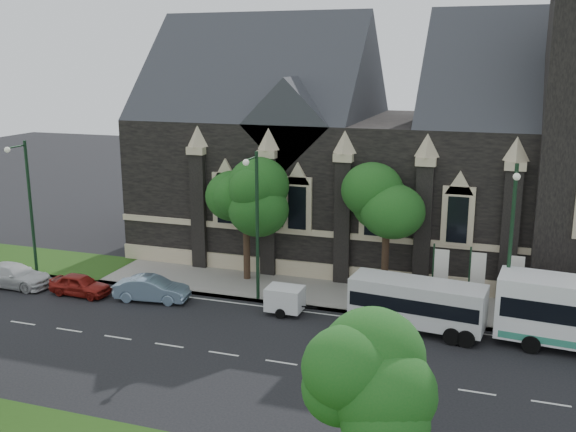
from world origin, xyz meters
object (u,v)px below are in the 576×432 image
at_px(tree_walk_right, 391,203).
at_px(banner_flag_right, 513,279).
at_px(banner_flag_left, 438,272).
at_px(banner_flag_center, 475,275).
at_px(sedan, 152,289).
at_px(car_far_red, 80,285).
at_px(shuttle_bus, 417,302).
at_px(tree_walk_left, 250,194).
at_px(street_lamp_near, 511,239).
at_px(box_trailer, 285,299).
at_px(tree_park_east, 374,384).
at_px(car_far_white, 14,275).
at_px(street_lamp_far, 28,200).
at_px(street_lamp_mid, 256,219).

relative_size(tree_walk_right, banner_flag_right, 1.95).
relative_size(banner_flag_left, banner_flag_right, 1.00).
height_order(banner_flag_center, sedan, banner_flag_center).
bearing_deg(banner_flag_left, car_far_red, -168.54).
bearing_deg(shuttle_bus, banner_flag_left, 83.06).
bearing_deg(tree_walk_left, car_far_red, -146.17).
height_order(street_lamp_near, shuttle_bus, street_lamp_near).
distance_m(tree_walk_left, box_trailer, 7.90).
xyz_separation_m(banner_flag_center, banner_flag_right, (2.00, 0.00, 0.00)).
xyz_separation_m(tree_walk_left, sedan, (-4.23, -5.38, -5.00)).
bearing_deg(car_far_red, tree_walk_left, -54.09).
bearing_deg(tree_park_east, tree_walk_right, 98.42).
bearing_deg(tree_walk_right, shuttle_bus, -63.64).
bearing_deg(car_far_white, tree_park_east, -120.00).
relative_size(banner_flag_right, box_trailer, 1.36).
relative_size(shuttle_bus, car_far_white, 1.44).
distance_m(banner_flag_right, car_far_red, 25.38).
distance_m(tree_walk_left, car_far_red, 11.84).
bearing_deg(car_far_white, street_lamp_near, -86.87).
xyz_separation_m(tree_walk_left, banner_flag_center, (14.08, -1.70, -3.35)).
distance_m(banner_flag_center, banner_flag_right, 2.00).
distance_m(sedan, car_far_red, 4.69).
bearing_deg(car_far_red, banner_flag_right, -78.26).
height_order(tree_walk_left, banner_flag_center, tree_walk_left).
height_order(banner_flag_right, shuttle_bus, banner_flag_right).
height_order(tree_walk_right, shuttle_bus, tree_walk_right).
distance_m(tree_walk_right, street_lamp_near, 7.72).
bearing_deg(street_lamp_near, car_far_white, -175.44).
distance_m(banner_flag_center, car_far_white, 28.29).
distance_m(tree_walk_right, car_far_white, 24.15).
bearing_deg(street_lamp_near, banner_flag_left, 152.82).
bearing_deg(street_lamp_near, car_far_red, -174.58).
xyz_separation_m(shuttle_bus, box_trailer, (-7.39, -0.05, -0.68)).
height_order(tree_walk_left, street_lamp_far, street_lamp_far).
height_order(street_lamp_near, street_lamp_mid, same).
xyz_separation_m(street_lamp_far, banner_flag_center, (28.29, 1.91, -2.73)).
xyz_separation_m(tree_park_east, sedan, (-16.20, 14.64, -3.89)).
bearing_deg(tree_park_east, tree_walk_left, 120.87).
bearing_deg(street_lamp_mid, car_far_white, -171.41).
bearing_deg(banner_flag_left, tree_park_east, -90.35).
xyz_separation_m(street_lamp_near, banner_flag_center, (-1.71, 1.91, -2.73)).
bearing_deg(tree_park_east, street_lamp_near, 76.89).
xyz_separation_m(street_lamp_mid, shuttle_bus, (9.57, -1.15, -3.54)).
distance_m(tree_park_east, car_far_white, 29.64).
xyz_separation_m(banner_flag_left, shuttle_bus, (-0.71, -3.05, -0.81)).
bearing_deg(banner_flag_center, banner_flag_right, 0.00).
xyz_separation_m(tree_park_east, tree_walk_right, (-2.96, 20.04, 1.20)).
bearing_deg(tree_walk_right, box_trailer, -136.24).
relative_size(street_lamp_near, box_trailer, 3.06).
bearing_deg(tree_park_east, shuttle_bus, 92.26).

